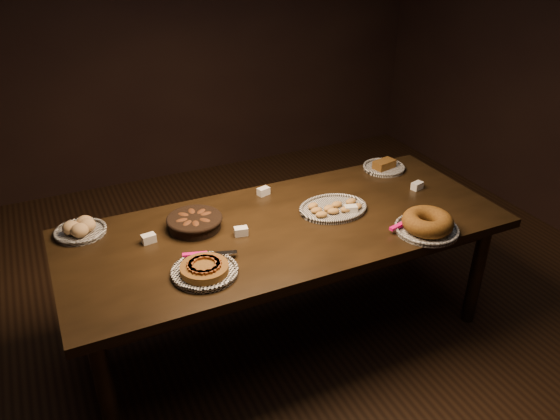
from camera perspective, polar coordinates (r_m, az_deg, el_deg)
name	(u,v)px	position (r m, az deg, el deg)	size (l,w,h in m)	color
ground	(286,331)	(3.40, 0.60, -12.54)	(5.00, 5.00, 0.00)	black
buffet_table	(286,236)	(2.99, 0.67, -2.77)	(2.40, 1.00, 0.75)	black
apple_tart_plate	(205,270)	(2.58, -7.89, -6.21)	(0.35, 0.32, 0.06)	white
madeleine_platter	(333,208)	(3.10, 5.58, 0.18)	(0.39, 0.32, 0.05)	black
bundt_cake_plate	(427,224)	(2.97, 15.12, -1.43)	(0.36, 0.34, 0.11)	black
croissant_basket	(195,221)	(2.94, -8.92, -1.16)	(0.36, 0.36, 0.07)	black
bread_roll_plate	(81,229)	(3.04, -20.11, -1.84)	(0.27, 0.27, 0.08)	white
loaf_plate	(384,167)	(3.65, 10.81, 4.46)	(0.27, 0.27, 0.06)	black
tent_cards	(289,210)	(3.05, 0.97, 0.02)	(1.70, 0.48, 0.04)	white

